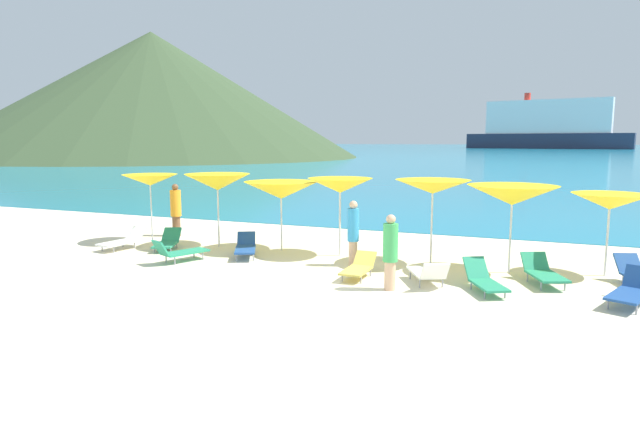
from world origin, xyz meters
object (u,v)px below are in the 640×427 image
umbrella_6 (610,202)px  lounge_chair_9 (179,251)px  umbrella_0 (150,180)px  umbrella_1 (217,182)px  lounge_chair_1 (631,290)px  umbrella_2 (281,190)px  lounge_chair_8 (543,272)px  beachgoer_2 (390,250)px  umbrella_4 (433,187)px  lounge_chair_6 (123,240)px  lounge_chair_0 (246,246)px  lounge_chair_7 (428,272)px  umbrella_3 (340,186)px  beachgoer_0 (353,231)px  beachgoer_1 (176,209)px  cruise_ship (546,127)px  umbrella_5 (512,195)px  lounge_chair_2 (359,267)px  lounge_chair_4 (640,275)px  lounge_chair_3 (168,241)px

umbrella_6 → lounge_chair_9: (-10.80, -2.71, -1.56)m
umbrella_0 → lounge_chair_9: umbrella_0 is taller
umbrella_1 → umbrella_6: (10.96, 0.44, -0.20)m
umbrella_1 → lounge_chair_1: (11.17, -2.07, -1.75)m
umbrella_2 → lounge_chair_8: (7.41, -1.24, -1.55)m
lounge_chair_1 → umbrella_1: bearing=-168.3°
lounge_chair_9 → beachgoer_2: 6.19m
umbrella_4 → lounge_chair_9: (-6.53, -2.33, -1.82)m
umbrella_1 → lounge_chair_6: size_ratio=1.46×
beachgoer_2 → lounge_chair_8: bearing=113.8°
lounge_chair_0 → lounge_chair_7: bearing=-38.6°
umbrella_3 → umbrella_6: (6.94, 0.26, -0.20)m
beachgoer_0 → umbrella_0: bearing=142.4°
lounge_chair_7 → beachgoer_1: 10.01m
umbrella_4 → cruise_ship: 222.82m
umbrella_0 → cruise_ship: (14.98, 222.88, 6.65)m
umbrella_5 → beachgoer_0: (-3.94, -0.73, -1.05)m
umbrella_2 → lounge_chair_0: bearing=-115.4°
lounge_chair_1 → lounge_chair_0: bearing=-164.3°
umbrella_3 → lounge_chair_8: bearing=-12.2°
umbrella_0 → lounge_chair_0: size_ratio=1.36×
beachgoer_1 → lounge_chair_2: bearing=-109.4°
umbrella_5 → lounge_chair_1: 3.54m
umbrella_2 → beachgoer_1: bearing=169.1°
umbrella_4 → lounge_chair_1: size_ratio=1.42×
lounge_chair_4 → beachgoer_1: (-14.01, 1.61, 0.66)m
lounge_chair_3 → beachgoer_0: 6.09m
umbrella_2 → beachgoer_1: 4.72m
lounge_chair_3 → umbrella_3: bearing=-10.5°
lounge_chair_1 → lounge_chair_7: (-4.15, -0.01, -0.01)m
lounge_chair_9 → lounge_chair_7: bearing=-154.9°
umbrella_4 → beachgoer_0: size_ratio=1.31×
umbrella_3 → umbrella_4: 2.68m
lounge_chair_8 → beachgoer_0: beachgoer_0 is taller
lounge_chair_1 → beachgoer_1: beachgoer_1 is taller
umbrella_5 → lounge_chair_9: size_ratio=1.44×
cruise_ship → lounge_chair_4: bearing=-78.1°
umbrella_6 → lounge_chair_0: (-9.43, -1.42, -1.56)m
lounge_chair_7 → umbrella_3: bearing=-64.7°
lounge_chair_1 → lounge_chair_2: size_ratio=1.13×
umbrella_2 → lounge_chair_3: (-3.37, -1.15, -1.61)m
lounge_chair_6 → umbrella_2: bearing=28.6°
lounge_chair_3 → beachgoer_0: (6.05, 0.04, 0.69)m
lounge_chair_9 → beachgoer_2: (6.13, -0.55, 0.61)m
beachgoer_1 → beachgoer_2: size_ratio=1.07×
umbrella_4 → lounge_chair_2: bearing=-123.9°
lounge_chair_0 → beachgoer_2: beachgoer_2 is taller
umbrella_1 → umbrella_2: 2.13m
umbrella_1 → umbrella_5: (8.72, -0.16, -0.07)m
umbrella_5 → beachgoer_2: umbrella_5 is taller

